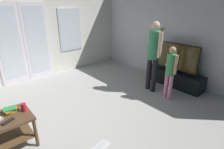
{
  "coord_description": "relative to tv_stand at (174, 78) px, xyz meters",
  "views": [
    {
      "loc": [
        -1.38,
        -2.47,
        2.07
      ],
      "look_at": [
        0.77,
        0.0,
        0.75
      ],
      "focal_mm": 28.89,
      "sensor_mm": 36.0,
      "label": 1
    }
  ],
  "objects": [
    {
      "name": "ground_plane",
      "position": [
        -2.75,
        0.23,
        -0.21
      ],
      "size": [
        6.2,
        5.43,
        0.02
      ],
      "primitive_type": "cube",
      "color": "#B2AFAA"
    },
    {
      "name": "wall_back_with_doors",
      "position": [
        -2.72,
        2.91,
        1.13
      ],
      "size": [
        6.2,
        0.09,
        2.73
      ],
      "color": "silver",
      "rests_on": "ground_plane"
    },
    {
      "name": "wall_right_plain",
      "position": [
        0.32,
        0.23,
        1.15
      ],
      "size": [
        0.06,
        5.43,
        2.7
      ],
      "color": "silver",
      "rests_on": "ground_plane"
    },
    {
      "name": "tv_stand",
      "position": [
        0.0,
        0.0,
        0.0
      ],
      "size": [
        0.41,
        1.51,
        0.4
      ],
      "color": "black",
      "rests_on": "ground_plane"
    },
    {
      "name": "flat_screen_tv",
      "position": [
        -0.0,
        0.0,
        0.57
      ],
      "size": [
        0.08,
        1.14,
        0.73
      ],
      "color": "black",
      "rests_on": "tv_stand"
    },
    {
      "name": "person_adult",
      "position": [
        -0.69,
        0.22,
        0.81
      ],
      "size": [
        0.68,
        0.46,
        1.69
      ],
      "color": "black",
      "rests_on": "ground_plane"
    },
    {
      "name": "person_child",
      "position": [
        -0.76,
        -0.3,
        0.53
      ],
      "size": [
        0.46,
        0.33,
        1.22
      ],
      "color": "pink",
      "rests_on": "ground_plane"
    },
    {
      "name": "cup_near_edge",
      "position": [
        -3.6,
        0.43,
        0.38
      ],
      "size": [
        0.07,
        0.07,
        0.13
      ],
      "primitive_type": "cylinder",
      "color": "red",
      "rests_on": "coffee_table"
    },
    {
      "name": "tv_remote_black",
      "position": [
        -3.86,
        0.28,
        0.33
      ],
      "size": [
        0.18,
        0.11,
        0.02
      ],
      "primitive_type": "cube",
      "rotation": [
        0.0,
        0.0,
        0.38
      ],
      "color": "black",
      "rests_on": "coffee_table"
    },
    {
      "name": "book_stack",
      "position": [
        -3.77,
        0.53,
        0.36
      ],
      "size": [
        0.21,
        0.17,
        0.07
      ],
      "color": "gold",
      "rests_on": "coffee_table"
    }
  ]
}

